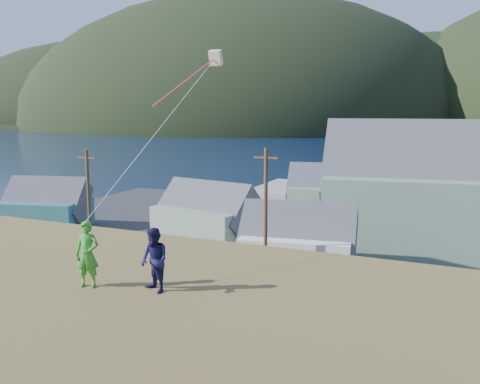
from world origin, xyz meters
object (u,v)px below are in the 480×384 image
wharf (353,194)px  shed_teal (46,206)px  shed_palegreen_near (206,214)px  shed_palegreen_far (335,192)px  kite_flyer_green (87,254)px  kite_flyer_navy (154,260)px  shed_white (298,243)px

wharf → shed_teal: shed_teal is taller
shed_palegreen_near → shed_teal: bearing=-161.1°
shed_teal → wharf: bearing=37.4°
wharf → shed_teal: (-23.32, -30.15, 1.86)m
shed_teal → shed_palegreen_far: 29.94m
shed_teal → kite_flyer_green: (28.83, -28.15, 5.77)m
wharf → kite_flyer_green: 59.05m
shed_teal → kite_flyer_green: bearing=-59.2°
shed_palegreen_far → kite_flyer_green: (4.87, -46.09, 5.45)m
shed_teal → kite_flyer_navy: bearing=-57.1°
shed_palegreen_far → wharf: bearing=82.8°
shed_teal → shed_palegreen_near: size_ratio=0.93×
shed_white → kite_flyer_green: bearing=-94.6°
shed_white → shed_palegreen_far: 22.31m
shed_teal → shed_palegreen_near: bearing=-6.9°
wharf → shed_white: (3.57, -34.32, 1.99)m
shed_white → kite_flyer_navy: size_ratio=5.23×
shed_palegreen_near → shed_palegreen_far: bearing=74.6°
shed_teal → shed_white: 27.21m
wharf → shed_palegreen_far: shed_palegreen_far is taller
wharf → kite_flyer_navy: 58.84m
wharf → shed_palegreen_near: shed_palegreen_near is taller
kite_flyer_green → shed_palegreen_near: bearing=97.6°
shed_palegreen_near → shed_white: (10.66, -6.47, 0.03)m
wharf → kite_flyer_navy: bearing=-82.8°
shed_palegreen_far → kite_flyer_navy: size_ratio=6.67×
shed_palegreen_near → shed_white: bearing=-20.4°
shed_teal → shed_white: shed_white is taller
shed_teal → shed_palegreen_far: shed_palegreen_far is taller
kite_flyer_green → kite_flyer_navy: (1.80, 0.40, -0.05)m
wharf → shed_white: 34.56m
wharf → shed_white: size_ratio=2.99×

